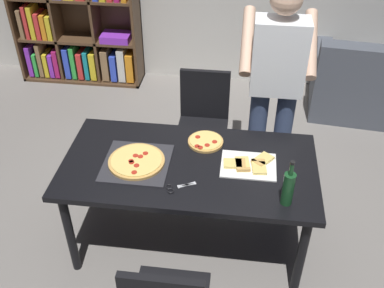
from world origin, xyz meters
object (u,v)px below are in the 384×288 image
(chair_far_side, at_px, (203,117))
(second_pizza_plain, at_px, (206,141))
(pepperoni_pizza_on_tray, at_px, (137,162))
(wine_bottle, at_px, (288,188))
(person_serving_pizza, at_px, (276,84))
(bookshelf, at_px, (75,8))
(dining_table, at_px, (189,172))
(kitchen_scissors, at_px, (176,187))

(chair_far_side, relative_size, second_pizza_plain, 3.63)
(pepperoni_pizza_on_tray, xyz_separation_m, wine_bottle, (0.96, -0.25, 0.10))
(chair_far_side, bearing_deg, person_serving_pizza, -21.73)
(second_pizza_plain, bearing_deg, pepperoni_pizza_on_tray, -146.49)
(bookshelf, distance_m, second_pizza_plain, 2.71)
(person_serving_pizza, relative_size, second_pizza_plain, 7.05)
(person_serving_pizza, bearing_deg, dining_table, -128.36)
(bookshelf, height_order, person_serving_pizza, bookshelf)
(chair_far_side, bearing_deg, kitchen_scissors, -92.46)
(chair_far_side, relative_size, kitchen_scissors, 4.60)
(pepperoni_pizza_on_tray, bearing_deg, second_pizza_plain, 33.51)
(pepperoni_pizza_on_tray, height_order, second_pizza_plain, pepperoni_pizza_on_tray)
(person_serving_pizza, distance_m, kitchen_scissors, 1.15)
(dining_table, distance_m, chair_far_side, 0.93)
(wine_bottle, bearing_deg, person_serving_pizza, 93.94)
(wine_bottle, bearing_deg, chair_far_side, 117.22)
(kitchen_scissors, distance_m, second_pizza_plain, 0.51)
(chair_far_side, bearing_deg, dining_table, -90.00)
(bookshelf, xyz_separation_m, person_serving_pizza, (2.13, -1.68, 0.15))
(dining_table, height_order, bookshelf, bookshelf)
(bookshelf, height_order, wine_bottle, bookshelf)
(dining_table, height_order, kitchen_scissors, kitchen_scissors)
(pepperoni_pizza_on_tray, bearing_deg, wine_bottle, -14.28)
(bookshelf, relative_size, second_pizza_plain, 7.86)
(dining_table, xyz_separation_m, chair_far_side, (0.00, 0.92, -0.16))
(dining_table, xyz_separation_m, wine_bottle, (0.62, -0.29, 0.20))
(bookshelf, xyz_separation_m, kitchen_scissors, (1.53, -2.62, -0.09))
(kitchen_scissors, bearing_deg, wine_bottle, -3.50)
(kitchen_scissors, height_order, second_pizza_plain, second_pizza_plain)
(person_serving_pizza, distance_m, wine_bottle, 1.00)
(pepperoni_pizza_on_tray, relative_size, kitchen_scissors, 2.22)
(pepperoni_pizza_on_tray, bearing_deg, person_serving_pizza, 39.54)
(person_serving_pizza, relative_size, wine_bottle, 5.54)
(person_serving_pizza, distance_m, second_pizza_plain, 0.70)
(bookshelf, xyz_separation_m, pepperoni_pizza_on_tray, (1.23, -2.42, -0.09))
(chair_far_side, relative_size, wine_bottle, 2.85)
(pepperoni_pizza_on_tray, bearing_deg, bookshelf, 117.02)
(chair_far_side, bearing_deg, pepperoni_pizza_on_tray, -109.72)
(pepperoni_pizza_on_tray, xyz_separation_m, second_pizza_plain, (0.43, 0.28, -0.00))
(dining_table, height_order, person_serving_pizza, person_serving_pizza)
(pepperoni_pizza_on_tray, distance_m, second_pizza_plain, 0.51)
(chair_far_side, height_order, second_pizza_plain, chair_far_side)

